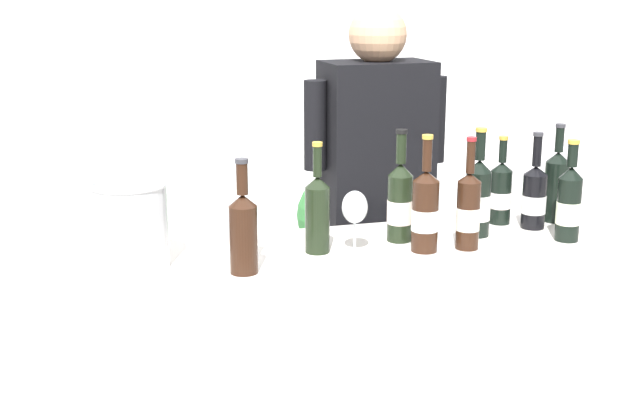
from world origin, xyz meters
name	(u,v)px	position (x,y,z in m)	size (l,w,h in m)	color
wall_back	(207,46)	(0.00, 2.60, 1.40)	(8.00, 0.10, 2.80)	white
counter	(334,393)	(0.00, 0.00, 0.48)	(1.93, 0.51, 0.96)	beige
wine_bottle_0	(317,212)	(-0.05, 0.00, 1.08)	(0.07, 0.07, 0.34)	black
wine_bottle_1	(400,201)	(0.22, 0.04, 1.08)	(0.08, 0.08, 0.35)	black
wine_bottle_2	(534,196)	(0.70, 0.06, 1.06)	(0.08, 0.08, 0.32)	black
wine_bottle_3	(468,210)	(0.39, -0.09, 1.08)	(0.07, 0.07, 0.34)	black
wine_bottle_4	(425,211)	(0.26, -0.08, 1.08)	(0.08, 0.08, 0.36)	black
wine_bottle_5	(569,203)	(0.73, -0.10, 1.08)	(0.08, 0.08, 0.32)	black
wine_bottle_6	(501,192)	(0.62, 0.14, 1.06)	(0.07, 0.07, 0.30)	black
wine_bottle_7	(478,198)	(0.48, 0.03, 1.08)	(0.08, 0.08, 0.35)	black
wine_bottle_8	(556,184)	(0.82, 0.11, 1.08)	(0.08, 0.08, 0.33)	black
wine_bottle_9	(243,230)	(-0.30, -0.12, 1.08)	(0.08, 0.08, 0.32)	black
wine_glass	(355,210)	(0.05, -0.04, 1.09)	(0.08, 0.08, 0.19)	silver
ice_bucket	(131,225)	(-0.60, 0.01, 1.08)	(0.22, 0.22, 0.25)	silver
person_server	(374,237)	(0.31, 0.51, 0.82)	(0.54, 0.25, 1.67)	black
potted_shrub	(354,219)	(0.49, 1.31, 0.66)	(0.54, 0.47, 1.00)	brown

